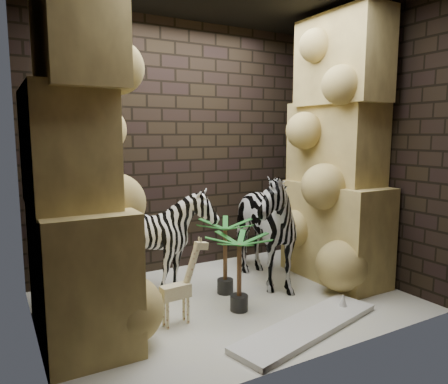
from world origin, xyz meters
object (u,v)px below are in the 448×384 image
palm_back (239,273)px  surfboard (308,327)px  zebra_left (160,245)px  giraffe_toy (175,282)px  palm_front (225,256)px  zebra_right (256,217)px

palm_back → surfboard: bearing=-63.7°
zebra_left → giraffe_toy: zebra_left is taller
zebra_left → giraffe_toy: 0.82m
palm_front → zebra_right: bearing=13.4°
zebra_left → giraffe_toy: size_ratio=1.47×
zebra_right → surfboard: (-0.24, -1.18, -0.73)m
giraffe_toy → zebra_left: bearing=74.2°
surfboard → palm_front: bearing=87.4°
zebra_right → giraffe_toy: zebra_right is taller
palm_front → palm_back: bearing=-102.8°
zebra_left → surfboard: 1.71m
zebra_left → palm_back: (0.48, -0.81, -0.14)m
zebra_left → palm_back: zebra_left is taller
zebra_left → giraffe_toy: (-0.16, -0.79, -0.13)m
surfboard → palm_back: bearing=102.7°
zebra_right → zebra_left: 1.09m
zebra_left → surfboard: zebra_left is taller
palm_back → surfboard: 0.78m
zebra_left → palm_back: bearing=-58.9°
palm_back → surfboard: (0.31, -0.62, -0.35)m
giraffe_toy → palm_front: (0.74, 0.43, 0.01)m
zebra_left → surfboard: bearing=-60.8°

